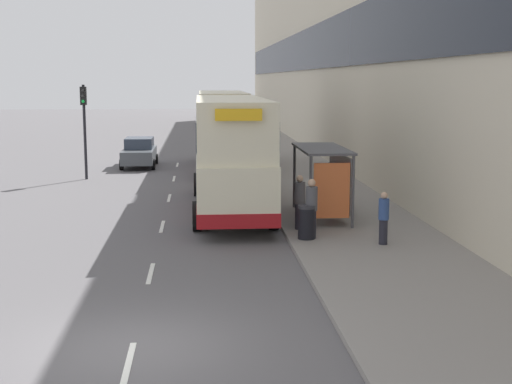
{
  "coord_description": "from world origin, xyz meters",
  "views": [
    {
      "loc": [
        1.3,
        -12.89,
        4.98
      ],
      "look_at": [
        3.69,
        17.02,
        0.24
      ],
      "focal_mm": 50.0,
      "sensor_mm": 36.0,
      "label": 1
    }
  ],
  "objects_px": {
    "pedestrian_1": "(311,208)",
    "litter_bin": "(306,222)",
    "bus_shelter": "(328,170)",
    "double_decker_bus_ahead": "(222,128)",
    "car_0": "(139,152)",
    "traffic_light_far_kerb": "(84,116)",
    "pedestrian_2": "(384,218)",
    "double_decker_bus_near": "(231,152)",
    "pedestrian_at_shelter": "(300,202)"
  },
  "relations": [
    {
      "from": "double_decker_bus_near",
      "to": "traffic_light_far_kerb",
      "type": "distance_m",
      "value": 11.7
    },
    {
      "from": "traffic_light_far_kerb",
      "to": "double_decker_bus_ahead",
      "type": "bearing_deg",
      "value": 27.75
    },
    {
      "from": "bus_shelter",
      "to": "pedestrian_1",
      "type": "height_order",
      "value": "bus_shelter"
    },
    {
      "from": "pedestrian_at_shelter",
      "to": "traffic_light_far_kerb",
      "type": "xyz_separation_m",
      "value": [
        -8.94,
        13.53,
        2.14
      ]
    },
    {
      "from": "double_decker_bus_ahead",
      "to": "litter_bin",
      "type": "relative_size",
      "value": 10.42
    },
    {
      "from": "bus_shelter",
      "to": "litter_bin",
      "type": "relative_size",
      "value": 4.0
    },
    {
      "from": "bus_shelter",
      "to": "double_decker_bus_near",
      "type": "relative_size",
      "value": 0.37
    },
    {
      "from": "traffic_light_far_kerb",
      "to": "pedestrian_at_shelter",
      "type": "bearing_deg",
      "value": -56.56
    },
    {
      "from": "pedestrian_at_shelter",
      "to": "double_decker_bus_near",
      "type": "bearing_deg",
      "value": 116.64
    },
    {
      "from": "pedestrian_2",
      "to": "litter_bin",
      "type": "xyz_separation_m",
      "value": [
        -2.16,
        0.91,
        -0.27
      ]
    },
    {
      "from": "pedestrian_at_shelter",
      "to": "pedestrian_1",
      "type": "bearing_deg",
      "value": -83.13
    },
    {
      "from": "pedestrian_2",
      "to": "traffic_light_far_kerb",
      "type": "height_order",
      "value": "traffic_light_far_kerb"
    },
    {
      "from": "double_decker_bus_near",
      "to": "pedestrian_1",
      "type": "bearing_deg",
      "value": -67.95
    },
    {
      "from": "bus_shelter",
      "to": "litter_bin",
      "type": "bearing_deg",
      "value": -111.38
    },
    {
      "from": "pedestrian_1",
      "to": "litter_bin",
      "type": "xyz_separation_m",
      "value": [
        -0.15,
        -0.05,
        -0.42
      ]
    },
    {
      "from": "pedestrian_1",
      "to": "traffic_light_far_kerb",
      "type": "bearing_deg",
      "value": 121.38
    },
    {
      "from": "double_decker_bus_near",
      "to": "car_0",
      "type": "xyz_separation_m",
      "value": [
        -4.63,
        14.53,
        -1.46
      ]
    },
    {
      "from": "traffic_light_far_kerb",
      "to": "bus_shelter",
      "type": "bearing_deg",
      "value": -49.36
    },
    {
      "from": "bus_shelter",
      "to": "double_decker_bus_near",
      "type": "bearing_deg",
      "value": 143.65
    },
    {
      "from": "pedestrian_1",
      "to": "pedestrian_2",
      "type": "distance_m",
      "value": 2.23
    },
    {
      "from": "double_decker_bus_ahead",
      "to": "pedestrian_1",
      "type": "relative_size",
      "value": 5.92
    },
    {
      "from": "pedestrian_1",
      "to": "pedestrian_2",
      "type": "height_order",
      "value": "pedestrian_1"
    },
    {
      "from": "double_decker_bus_near",
      "to": "pedestrian_2",
      "type": "relative_size",
      "value": 7.17
    },
    {
      "from": "double_decker_bus_ahead",
      "to": "traffic_light_far_kerb",
      "type": "relative_size",
      "value": 2.31
    },
    {
      "from": "car_0",
      "to": "double_decker_bus_near",
      "type": "bearing_deg",
      "value": 107.66
    },
    {
      "from": "litter_bin",
      "to": "double_decker_bus_near",
      "type": "bearing_deg",
      "value": 110.5
    },
    {
      "from": "double_decker_bus_ahead",
      "to": "bus_shelter",
      "type": "bearing_deg",
      "value": -78.4
    },
    {
      "from": "car_0",
      "to": "bus_shelter",
      "type": "bearing_deg",
      "value": 115.04
    },
    {
      "from": "double_decker_bus_ahead",
      "to": "pedestrian_2",
      "type": "height_order",
      "value": "double_decker_bus_ahead"
    },
    {
      "from": "double_decker_bus_ahead",
      "to": "car_0",
      "type": "distance_m",
      "value": 5.16
    },
    {
      "from": "bus_shelter",
      "to": "traffic_light_far_kerb",
      "type": "bearing_deg",
      "value": 130.64
    },
    {
      "from": "bus_shelter",
      "to": "car_0",
      "type": "relative_size",
      "value": 0.93
    },
    {
      "from": "double_decker_bus_near",
      "to": "traffic_light_far_kerb",
      "type": "bearing_deg",
      "value": 126.11
    },
    {
      "from": "car_0",
      "to": "traffic_light_far_kerb",
      "type": "distance_m",
      "value": 6.06
    },
    {
      "from": "double_decker_bus_near",
      "to": "pedestrian_1",
      "type": "xyz_separation_m",
      "value": [
        2.23,
        -5.5,
        -1.2
      ]
    },
    {
      "from": "car_0",
      "to": "litter_bin",
      "type": "distance_m",
      "value": 21.17
    },
    {
      "from": "double_decker_bus_near",
      "to": "double_decker_bus_ahead",
      "type": "bearing_deg",
      "value": 89.51
    },
    {
      "from": "pedestrian_2",
      "to": "traffic_light_far_kerb",
      "type": "relative_size",
      "value": 0.33
    },
    {
      "from": "pedestrian_at_shelter",
      "to": "litter_bin",
      "type": "relative_size",
      "value": 1.7
    },
    {
      "from": "double_decker_bus_near",
      "to": "litter_bin",
      "type": "relative_size",
      "value": 10.73
    },
    {
      "from": "pedestrian_1",
      "to": "litter_bin",
      "type": "bearing_deg",
      "value": -163.26
    },
    {
      "from": "double_decker_bus_near",
      "to": "pedestrian_2",
      "type": "distance_m",
      "value": 7.84
    },
    {
      "from": "pedestrian_at_shelter",
      "to": "pedestrian_1",
      "type": "relative_size",
      "value": 0.97
    },
    {
      "from": "pedestrian_at_shelter",
      "to": "traffic_light_far_kerb",
      "type": "relative_size",
      "value": 0.38
    },
    {
      "from": "pedestrian_at_shelter",
      "to": "pedestrian_1",
      "type": "distance_m",
      "value": 1.41
    },
    {
      "from": "double_decker_bus_ahead",
      "to": "pedestrian_2",
      "type": "xyz_separation_m",
      "value": [
        4.13,
        -19.56,
        -1.34
      ]
    },
    {
      "from": "bus_shelter",
      "to": "double_decker_bus_near",
      "type": "xyz_separation_m",
      "value": [
        -3.3,
        2.43,
        0.41
      ]
    },
    {
      "from": "pedestrian_1",
      "to": "traffic_light_far_kerb",
      "type": "height_order",
      "value": "traffic_light_far_kerb"
    },
    {
      "from": "double_decker_bus_near",
      "to": "double_decker_bus_ahead",
      "type": "xyz_separation_m",
      "value": [
        0.11,
        13.1,
        -0.0
      ]
    },
    {
      "from": "bus_shelter",
      "to": "double_decker_bus_ahead",
      "type": "distance_m",
      "value": 15.85
    }
  ]
}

